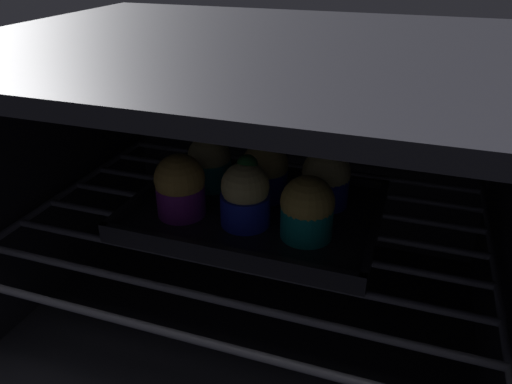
{
  "coord_description": "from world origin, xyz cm",
  "views": [
    {
      "loc": [
        16.89,
        -25.03,
        44.3
      ],
      "look_at": [
        0.0,
        23.92,
        17.43
      ],
      "focal_mm": 34.22,
      "sensor_mm": 36.0,
      "label": 1
    }
  ],
  "objects_px": {
    "baking_tray": "(256,212)",
    "muffin_row1_col0": "(209,163)",
    "muffin_row0_col1": "(248,195)",
    "muffin_row0_col2": "(307,209)",
    "muffin_row1_col1": "(264,172)",
    "muffin_row0_col0": "(180,187)",
    "muffin_row1_col2": "(326,179)"
  },
  "relations": [
    {
      "from": "muffin_row0_col2",
      "to": "muffin_row1_col1",
      "type": "bearing_deg",
      "value": 134.72
    },
    {
      "from": "muffin_row0_col0",
      "to": "muffin_row0_col1",
      "type": "height_order",
      "value": "muffin_row0_col1"
    },
    {
      "from": "muffin_row0_col2",
      "to": "muffin_row1_col1",
      "type": "height_order",
      "value": "same"
    },
    {
      "from": "muffin_row0_col2",
      "to": "muffin_row1_col1",
      "type": "distance_m",
      "value": 0.1
    },
    {
      "from": "muffin_row0_col1",
      "to": "muffin_row1_col0",
      "type": "relative_size",
      "value": 1.18
    },
    {
      "from": "muffin_row0_col0",
      "to": "muffin_row1_col1",
      "type": "height_order",
      "value": "muffin_row0_col0"
    },
    {
      "from": "muffin_row0_col1",
      "to": "muffin_row1_col2",
      "type": "relative_size",
      "value": 1.1
    },
    {
      "from": "muffin_row0_col2",
      "to": "baking_tray",
      "type": "bearing_deg",
      "value": 150.68
    },
    {
      "from": "baking_tray",
      "to": "muffin_row0_col0",
      "type": "relative_size",
      "value": 3.92
    },
    {
      "from": "baking_tray",
      "to": "muffin_row0_col0",
      "type": "height_order",
      "value": "muffin_row0_col0"
    },
    {
      "from": "muffin_row0_col2",
      "to": "muffin_row1_col2",
      "type": "bearing_deg",
      "value": 87.42
    },
    {
      "from": "muffin_row0_col1",
      "to": "baking_tray",
      "type": "bearing_deg",
      "value": 95.67
    },
    {
      "from": "muffin_row0_col0",
      "to": "muffin_row1_col0",
      "type": "relative_size",
      "value": 1.08
    },
    {
      "from": "muffin_row0_col0",
      "to": "muffin_row1_col2",
      "type": "relative_size",
      "value": 1.01
    },
    {
      "from": "muffin_row0_col1",
      "to": "muffin_row0_col2",
      "type": "bearing_deg",
      "value": -3.44
    },
    {
      "from": "baking_tray",
      "to": "muffin_row1_col0",
      "type": "bearing_deg",
      "value": 153.55
    },
    {
      "from": "baking_tray",
      "to": "muffin_row1_col2",
      "type": "distance_m",
      "value": 0.09
    },
    {
      "from": "muffin_row1_col1",
      "to": "muffin_row1_col2",
      "type": "relative_size",
      "value": 0.97
    },
    {
      "from": "muffin_row0_col0",
      "to": "muffin_row1_col0",
      "type": "xyz_separation_m",
      "value": [
        0.0,
        0.08,
        -0.0
      ]
    },
    {
      "from": "muffin_row1_col0",
      "to": "muffin_row0_col0",
      "type": "bearing_deg",
      "value": -91.28
    },
    {
      "from": "muffin_row0_col0",
      "to": "muffin_row1_col1",
      "type": "xyz_separation_m",
      "value": [
        0.08,
        0.07,
        -0.0
      ]
    },
    {
      "from": "muffin_row0_col1",
      "to": "muffin_row1_col1",
      "type": "distance_m",
      "value": 0.07
    },
    {
      "from": "muffin_row0_col2",
      "to": "muffin_row1_col0",
      "type": "xyz_separation_m",
      "value": [
        -0.15,
        0.08,
        -0.0
      ]
    },
    {
      "from": "muffin_row1_col0",
      "to": "muffin_row0_col1",
      "type": "bearing_deg",
      "value": -42.75
    },
    {
      "from": "muffin_row0_col2",
      "to": "muffin_row1_col2",
      "type": "relative_size",
      "value": 0.95
    },
    {
      "from": "muffin_row1_col0",
      "to": "muffin_row1_col1",
      "type": "distance_m",
      "value": 0.08
    },
    {
      "from": "baking_tray",
      "to": "muffin_row1_col1",
      "type": "bearing_deg",
      "value": 92.55
    },
    {
      "from": "baking_tray",
      "to": "muffin_row0_col2",
      "type": "relative_size",
      "value": 4.14
    },
    {
      "from": "baking_tray",
      "to": "muffin_row0_col2",
      "type": "distance_m",
      "value": 0.09
    },
    {
      "from": "baking_tray",
      "to": "muffin_row0_col1",
      "type": "height_order",
      "value": "muffin_row0_col1"
    },
    {
      "from": "muffin_row0_col2",
      "to": "muffin_row1_col2",
      "type": "height_order",
      "value": "muffin_row1_col2"
    },
    {
      "from": "muffin_row1_col0",
      "to": "muffin_row1_col1",
      "type": "xyz_separation_m",
      "value": [
        0.08,
        -0.0,
        0.0
      ]
    }
  ]
}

